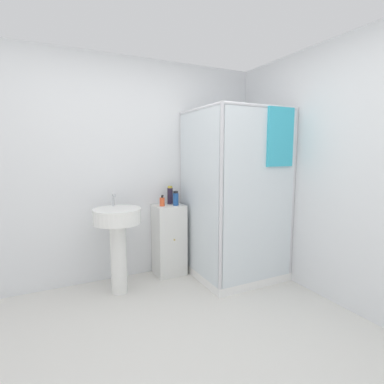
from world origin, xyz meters
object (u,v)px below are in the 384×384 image
(sink, at_px, (118,232))
(shampoo_bottle_blue, at_px, (176,198))
(soap_dispenser, at_px, (162,202))
(shampoo_bottle_tall_black, at_px, (170,195))

(sink, relative_size, shampoo_bottle_blue, 6.10)
(soap_dispenser, relative_size, shampoo_bottle_blue, 0.77)
(shampoo_bottle_blue, bearing_deg, soap_dispenser, 169.90)
(soap_dispenser, bearing_deg, shampoo_bottle_blue, -10.10)
(sink, xyz_separation_m, shampoo_bottle_tall_black, (0.69, 0.28, 0.30))
(shampoo_bottle_tall_black, relative_size, shampoo_bottle_blue, 1.29)
(sink, distance_m, shampoo_bottle_tall_black, 0.80)
(shampoo_bottle_tall_black, bearing_deg, soap_dispenser, -147.14)
(shampoo_bottle_tall_black, distance_m, shampoo_bottle_blue, 0.12)
(soap_dispenser, height_order, shampoo_bottle_blue, shampoo_bottle_blue)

